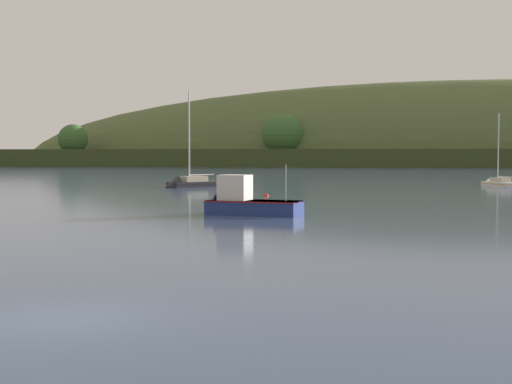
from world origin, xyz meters
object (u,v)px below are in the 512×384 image
fishing_boat_moored (244,205)px  mooring_buoy_off_fishing_boat (266,196)px  sailboat_far_left (497,185)px  sailboat_near_mooring (188,185)px

fishing_boat_moored → mooring_buoy_off_fishing_boat: 20.81m
mooring_buoy_off_fishing_boat → fishing_boat_moored: bearing=-91.7°
sailboat_far_left → mooring_buoy_off_fishing_boat: bearing=110.3°
sailboat_far_left → mooring_buoy_off_fishing_boat: (-28.20, -22.66, -0.13)m
sailboat_near_mooring → mooring_buoy_off_fishing_boat: bearing=81.5°
sailboat_far_left → mooring_buoy_off_fishing_boat: size_ratio=16.70×
fishing_boat_moored → sailboat_near_mooring: bearing=-59.3°
sailboat_near_mooring → mooring_buoy_off_fishing_boat: size_ratio=21.11×
mooring_buoy_off_fishing_boat → sailboat_near_mooring: bearing=119.8°
sailboat_near_mooring → sailboat_far_left: (38.42, 4.81, -0.12)m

